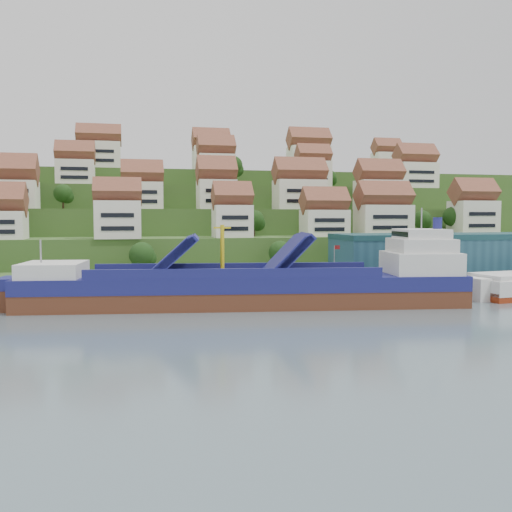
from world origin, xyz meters
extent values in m
plane|color=slate|center=(0.00, 0.00, 0.00)|extent=(300.00, 300.00, 0.00)
cube|color=gray|center=(20.00, 15.00, 1.10)|extent=(180.00, 14.00, 2.20)
cube|color=#2D4C1E|center=(0.00, 86.00, 2.00)|extent=(260.00, 128.00, 4.00)
cube|color=#2D4C1E|center=(0.00, 91.00, 5.50)|extent=(260.00, 118.00, 11.00)
cube|color=#2D4C1E|center=(0.00, 99.00, 9.00)|extent=(260.00, 102.00, 18.00)
cube|color=#2D4C1E|center=(0.00, 107.00, 12.50)|extent=(260.00, 86.00, 25.00)
cube|color=#2D4C1E|center=(0.00, 116.00, 15.50)|extent=(260.00, 68.00, 31.00)
cube|color=silver|center=(-50.70, 38.18, 14.13)|extent=(10.48, 8.57, 6.27)
cube|color=silver|center=(-25.14, 35.05, 15.32)|extent=(10.31, 7.03, 8.64)
cube|color=silver|center=(1.97, 37.51, 14.90)|extent=(9.08, 7.62, 7.80)
cube|color=silver|center=(26.27, 39.09, 14.36)|extent=(11.26, 7.73, 6.72)
cube|color=silver|center=(42.96, 39.83, 15.03)|extent=(13.82, 8.26, 8.05)
cube|color=silver|center=(70.52, 41.22, 15.66)|extent=(11.50, 8.31, 9.32)
cube|color=silver|center=(-49.65, 53.63, 21.49)|extent=(9.42, 8.98, 6.98)
cube|color=silver|center=(-18.92, 56.20, 21.58)|extent=(10.56, 7.90, 7.15)
cube|color=silver|center=(0.55, 53.09, 21.90)|extent=(9.97, 8.56, 7.80)
cube|color=silver|center=(24.52, 54.99, 22.13)|extent=(13.98, 8.36, 8.26)
cube|color=silver|center=(48.47, 54.59, 22.24)|extent=(12.87, 8.18, 8.48)
cube|color=silver|center=(-37.05, 70.80, 28.49)|extent=(10.41, 7.30, 6.98)
cube|color=silver|center=(3.19, 70.31, 29.72)|extent=(10.61, 7.79, 9.43)
cube|color=silver|center=(33.69, 70.42, 29.05)|extent=(10.08, 7.14, 8.11)
cube|color=silver|center=(68.97, 71.32, 29.18)|extent=(12.59, 8.47, 8.36)
cube|color=silver|center=(-31.14, 87.12, 35.13)|extent=(13.09, 7.51, 8.27)
cube|color=silver|center=(4.23, 87.17, 34.85)|extent=(11.63, 8.15, 7.70)
cube|color=silver|center=(38.70, 90.11, 35.52)|extent=(13.81, 8.73, 9.03)
cube|color=silver|center=(69.31, 93.04, 35.00)|extent=(9.72, 7.05, 8.00)
ellipsoid|color=#1E4115|center=(11.01, 26.11, 7.84)|extent=(5.40, 5.40, 5.40)
ellipsoid|color=#1E4115|center=(-20.08, 26.29, 7.78)|extent=(5.55, 5.55, 5.55)
ellipsoid|color=#1E4115|center=(56.05, 43.11, 15.25)|extent=(5.02, 5.02, 5.02)
ellipsoid|color=#1E4115|center=(65.35, 43.11, 16.04)|extent=(5.48, 5.48, 5.48)
ellipsoid|color=#1E4115|center=(8.83, 43.66, 15.12)|extent=(5.24, 5.24, 5.24)
ellipsoid|color=#1E4115|center=(45.34, 59.83, 23.93)|extent=(5.06, 5.06, 5.06)
ellipsoid|color=#1E4115|center=(-50.91, 59.38, 21.81)|extent=(5.96, 5.96, 5.96)
ellipsoid|color=#1E4115|center=(-39.29, 57.97, 22.10)|extent=(4.83, 4.83, 4.83)
ellipsoid|color=#1E4115|center=(8.89, 73.21, 31.63)|extent=(5.88, 5.88, 5.88)
ellipsoid|color=#1E4115|center=(32.93, 75.94, 29.15)|extent=(5.52, 5.52, 5.52)
ellipsoid|color=#1E4115|center=(40.04, 73.97, 28.44)|extent=(5.11, 5.11, 5.11)
ellipsoid|color=#1E4115|center=(-40.68, 19.00, 5.38)|extent=(4.35, 4.35, 4.35)
cube|color=#224B5D|center=(52.00, 17.00, 7.20)|extent=(60.00, 15.00, 10.00)
cylinder|color=gray|center=(18.00, 10.00, 6.20)|extent=(0.16, 0.16, 8.00)
cube|color=maroon|center=(18.60, 10.00, 9.80)|extent=(1.20, 0.05, 0.80)
cube|color=#5A2E1B|center=(-2.79, -0.47, 1.00)|extent=(79.57, 22.54, 5.04)
cube|color=navy|center=(-2.79, -0.47, 4.34)|extent=(79.59, 22.66, 2.62)
cube|color=silver|center=(-35.77, 4.00, 6.86)|extent=(11.54, 12.75, 2.62)
cube|color=#262628|center=(-4.79, -0.19, 5.65)|extent=(51.35, 16.96, 0.30)
cube|color=navy|center=(-15.78, 1.29, 9.08)|extent=(8.98, 12.05, 6.97)
cube|color=navy|center=(4.21, -1.41, 9.08)|extent=(8.60, 12.00, 7.37)
cylinder|color=yellow|center=(-6.79, 0.08, 10.08)|extent=(0.79, 0.79, 9.08)
cube|color=silver|center=(29.19, -4.79, 7.56)|extent=(13.53, 13.02, 4.03)
cube|color=silver|center=(29.19, -4.79, 10.79)|extent=(11.37, 11.55, 2.52)
cube|color=silver|center=(29.19, -4.79, 12.91)|extent=(9.21, 10.08, 1.82)
cylinder|color=navy|center=(32.19, -5.20, 14.82)|extent=(1.82, 1.82, 2.22)
camera|label=1|loc=(-23.48, -99.38, 16.13)|focal=40.00mm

